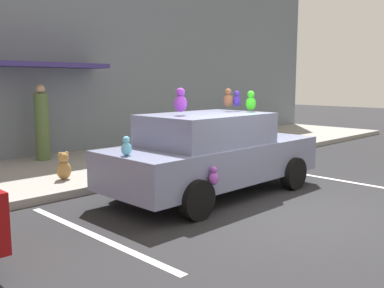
{
  "coord_description": "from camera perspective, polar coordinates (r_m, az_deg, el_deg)",
  "views": [
    {
      "loc": [
        -5.94,
        -4.07,
        2.13
      ],
      "look_at": [
        0.11,
        1.97,
        0.9
      ],
      "focal_mm": 40.71,
      "sensor_mm": 36.0,
      "label": 1
    }
  ],
  "objects": [
    {
      "name": "storefront_building",
      "position": [
        12.73,
        -17.51,
        12.6
      ],
      "size": [
        24.0,
        1.25,
        6.4
      ],
      "color": "slate",
      "rests_on": "ground"
    },
    {
      "name": "ground_plane",
      "position": [
        7.51,
        10.23,
        -8.42
      ],
      "size": [
        60.0,
        60.0,
        0.0
      ],
      "primitive_type": "plane",
      "color": "#262628"
    },
    {
      "name": "plush_covered_car",
      "position": [
        8.2,
        2.67,
        -1.15
      ],
      "size": [
        4.45,
        2.01,
        2.02
      ],
      "color": "gray",
      "rests_on": "ground"
    },
    {
      "name": "sidewalk",
      "position": [
        11.03,
        -11.6,
        -2.72
      ],
      "size": [
        24.0,
        4.0,
        0.15
      ],
      "primitive_type": "cube",
      "color": "gray",
      "rests_on": "ground"
    },
    {
      "name": "parking_stripe_rear",
      "position": [
        6.34,
        -12.64,
        -11.62
      ],
      "size": [
        0.12,
        3.6,
        0.01
      ],
      "primitive_type": "cube",
      "color": "silver",
      "rests_on": "ground"
    },
    {
      "name": "teddy_bear_on_sidewalk",
      "position": [
        9.23,
        -16.45,
        -2.86
      ],
      "size": [
        0.3,
        0.25,
        0.57
      ],
      "color": "#9E723D",
      "rests_on": "sidewalk"
    },
    {
      "name": "pedestrian_near_shopfront",
      "position": [
        11.64,
        -19.04,
        2.36
      ],
      "size": [
        0.36,
        0.36,
        1.91
      ],
      "color": "#506839",
      "rests_on": "sidewalk"
    },
    {
      "name": "parking_stripe_front",
      "position": [
        10.38,
        14.76,
        -3.91
      ],
      "size": [
        0.12,
        3.6,
        0.01
      ],
      "primitive_type": "cube",
      "color": "silver",
      "rests_on": "ground"
    }
  ]
}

